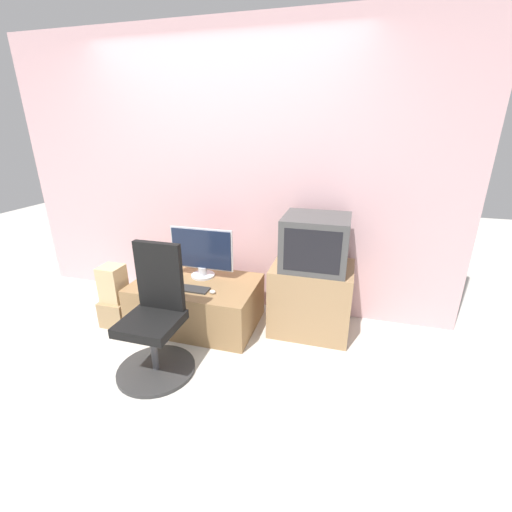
# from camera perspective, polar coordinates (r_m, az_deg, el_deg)

# --- Properties ---
(ground_plane) EXTENTS (12.00, 12.00, 0.00)m
(ground_plane) POSITION_cam_1_polar(r_m,az_deg,el_deg) (2.76, -14.81, -19.36)
(ground_plane) COLOR beige
(wall_back) EXTENTS (4.40, 0.05, 2.60)m
(wall_back) POSITION_cam_1_polar(r_m,az_deg,el_deg) (3.34, -5.34, 13.03)
(wall_back) COLOR beige
(wall_back) RESTS_ON ground_plane
(desk) EXTENTS (1.11, 0.72, 0.42)m
(desk) POSITION_cam_1_polar(r_m,az_deg,el_deg) (3.27, -9.81, -7.62)
(desk) COLOR #937047
(desk) RESTS_ON ground_plane
(side_stand) EXTENTS (0.69, 0.54, 0.63)m
(side_stand) POSITION_cam_1_polar(r_m,az_deg,el_deg) (3.12, 9.14, -6.91)
(side_stand) COLOR #A37F56
(side_stand) RESTS_ON ground_plane
(main_monitor) EXTENTS (0.60, 0.22, 0.47)m
(main_monitor) POSITION_cam_1_polar(r_m,az_deg,el_deg) (3.19, -9.03, 0.55)
(main_monitor) COLOR silver
(main_monitor) RESTS_ON desk
(keyboard) EXTENTS (0.35, 0.12, 0.01)m
(keyboard) POSITION_cam_1_polar(r_m,az_deg,el_deg) (3.04, -11.07, -5.35)
(keyboard) COLOR #2D2D2D
(keyboard) RESTS_ON desk
(mouse) EXTENTS (0.05, 0.04, 0.03)m
(mouse) POSITION_cam_1_polar(r_m,az_deg,el_deg) (2.93, -7.26, -5.95)
(mouse) COLOR silver
(mouse) RESTS_ON desk
(crt_tv) EXTENTS (0.54, 0.49, 0.44)m
(crt_tv) POSITION_cam_1_polar(r_m,az_deg,el_deg) (2.89, 9.89, 2.30)
(crt_tv) COLOR #474747
(crt_tv) RESTS_ON side_stand
(office_chair) EXTENTS (0.58, 0.58, 0.98)m
(office_chair) POSITION_cam_1_polar(r_m,az_deg,el_deg) (2.68, -16.44, -11.00)
(office_chair) COLOR #333333
(office_chair) RESTS_ON ground_plane
(cardboard_box_lower) EXTENTS (0.25, 0.25, 0.25)m
(cardboard_box_lower) POSITION_cam_1_polar(r_m,az_deg,el_deg) (3.50, -22.08, -8.58)
(cardboard_box_lower) COLOR #A3845B
(cardboard_box_lower) RESTS_ON ground_plane
(cardboard_box_upper) EXTENTS (0.20, 0.19, 0.34)m
(cardboard_box_upper) POSITION_cam_1_polar(r_m,az_deg,el_deg) (3.37, -22.75, -4.26)
(cardboard_box_upper) COLOR #D1B27F
(cardboard_box_upper) RESTS_ON cardboard_box_lower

